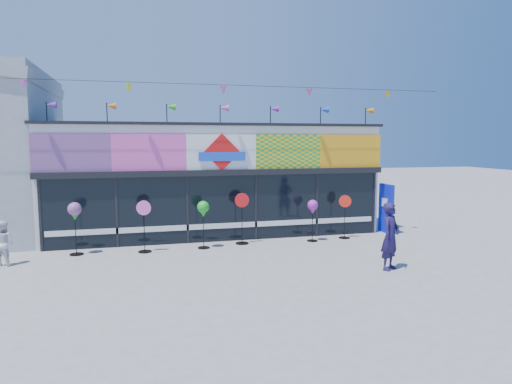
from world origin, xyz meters
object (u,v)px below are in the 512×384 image
object	(u,v)px
spinner_0	(75,213)
spinner_5	(345,216)
blue_sign	(386,208)
spinner_4	(313,208)
adult_man	(390,236)
child	(4,243)
spinner_3	(242,217)
spinner_1	(144,225)
spinner_2	(203,210)

from	to	relation	value
spinner_0	spinner_5	xyz separation A→B (m)	(9.01, 0.11, -0.48)
blue_sign	spinner_4	bearing A→B (deg)	-166.12
spinner_5	spinner_0	bearing A→B (deg)	-179.27
adult_man	blue_sign	bearing A→B (deg)	25.74
spinner_0	spinner_4	bearing A→B (deg)	-0.34
child	spinner_3	bearing A→B (deg)	-146.61
spinner_1	spinner_2	world-z (taller)	spinner_1
spinner_2	adult_man	size ratio (longest dim) A/B	0.85
spinner_5	spinner_3	bearing A→B (deg)	179.04
spinner_1	child	xyz separation A→B (m)	(-3.85, -0.53, -0.23)
spinner_1	spinner_2	bearing A→B (deg)	1.77
spinner_0	spinner_1	world-z (taller)	spinner_1
spinner_2	child	world-z (taller)	spinner_2
spinner_1	spinner_4	size ratio (longest dim) A/B	1.12
spinner_1	child	world-z (taller)	spinner_1
spinner_4	spinner_5	xyz separation A→B (m)	(1.29, 0.16, -0.34)
spinner_0	child	world-z (taller)	spinner_0
spinner_4	child	world-z (taller)	spinner_4
blue_sign	spinner_5	world-z (taller)	blue_sign
blue_sign	spinner_2	xyz separation A→B (m)	(-7.07, -0.78, 0.31)
adult_man	spinner_1	bearing A→B (deg)	115.18
spinner_3	child	size ratio (longest dim) A/B	1.37
spinner_2	adult_man	distance (m)	5.89
blue_sign	spinner_0	size ratio (longest dim) A/B	1.14
spinner_3	spinner_1	bearing A→B (deg)	-173.59
spinner_0	spinner_4	size ratio (longest dim) A/B	1.12
blue_sign	spinner_4	size ratio (longest dim) A/B	1.27
spinner_2	spinner_4	xyz separation A→B (m)	(3.81, 0.08, -0.08)
spinner_3	child	world-z (taller)	spinner_3
spinner_4	child	distance (m)	9.57
spinner_5	spinner_2	bearing A→B (deg)	-177.30
spinner_0	spinner_3	xyz separation A→B (m)	(5.26, 0.18, -0.38)
spinner_1	spinner_4	world-z (taller)	spinner_1
spinner_1	spinner_5	bearing A→B (deg)	2.45
child	adult_man	bearing A→B (deg)	-170.77
adult_man	child	xyz separation A→B (m)	(-10.27, 3.14, -0.28)
spinner_1	spinner_5	size ratio (longest dim) A/B	1.05
blue_sign	spinner_5	bearing A→B (deg)	-162.92
spinner_2	spinner_3	world-z (taller)	spinner_3
spinner_4	blue_sign	bearing A→B (deg)	12.09
spinner_2	spinner_3	bearing A→B (deg)	12.65
blue_sign	spinner_4	xyz separation A→B (m)	(-3.25, -0.70, 0.23)
spinner_2	spinner_3	size ratio (longest dim) A/B	0.89
spinner_3	child	xyz separation A→B (m)	(-7.07, -0.89, -0.28)
spinner_3	adult_man	xyz separation A→B (m)	(3.20, -4.03, -0.00)
spinner_5	adult_man	world-z (taller)	adult_man
spinner_1	spinner_5	xyz separation A→B (m)	(6.97, 0.30, -0.04)
spinner_4	spinner_2	bearing A→B (deg)	-178.80
spinner_2	spinner_4	size ratio (longest dim) A/B	1.07
spinner_4	spinner_5	bearing A→B (deg)	7.10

